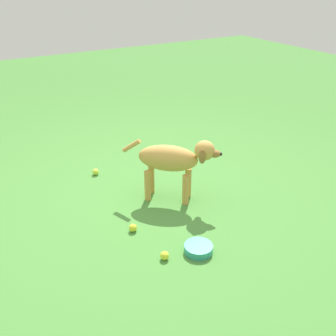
# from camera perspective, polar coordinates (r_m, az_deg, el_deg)

# --- Properties ---
(ground) EXTENTS (14.00, 14.00, 0.00)m
(ground) POSITION_cam_1_polar(r_m,az_deg,el_deg) (3.81, -2.21, -3.77)
(ground) COLOR #478438
(dog) EXTENTS (0.65, 0.70, 0.61)m
(dog) POSITION_cam_1_polar(r_m,az_deg,el_deg) (3.55, 0.83, 1.20)
(dog) COLOR #C69347
(dog) RESTS_ON ground
(tennis_ball_0) EXTENTS (0.07, 0.07, 0.07)m
(tennis_ball_0) POSITION_cam_1_polar(r_m,az_deg,el_deg) (4.20, -10.34, -0.54)
(tennis_ball_0) COLOR #C7DB40
(tennis_ball_0) RESTS_ON ground
(tennis_ball_1) EXTENTS (0.07, 0.07, 0.07)m
(tennis_ball_1) POSITION_cam_1_polar(r_m,az_deg,el_deg) (4.50, -1.88, 1.82)
(tennis_ball_1) COLOR yellow
(tennis_ball_1) RESTS_ON ground
(tennis_ball_2) EXTENTS (0.07, 0.07, 0.07)m
(tennis_ball_2) POSITION_cam_1_polar(r_m,az_deg,el_deg) (3.02, -0.49, -12.44)
(tennis_ball_2) COLOR yellow
(tennis_ball_2) RESTS_ON ground
(tennis_ball_3) EXTENTS (0.07, 0.07, 0.07)m
(tennis_ball_3) POSITION_cam_1_polar(r_m,az_deg,el_deg) (3.31, -5.05, -8.53)
(tennis_ball_3) COLOR #CDD330
(tennis_ball_3) RESTS_ON ground
(water_bowl) EXTENTS (0.22, 0.22, 0.06)m
(water_bowl) POSITION_cam_1_polar(r_m,az_deg,el_deg) (3.09, 4.38, -11.43)
(water_bowl) COLOR teal
(water_bowl) RESTS_ON ground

